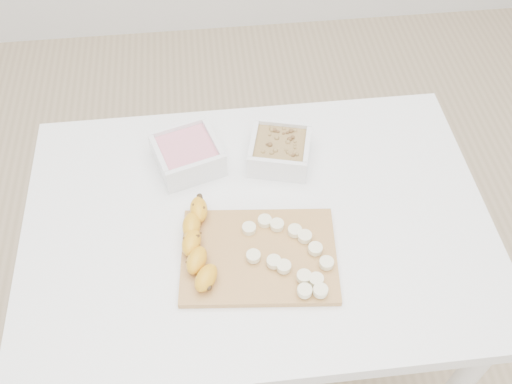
{
  "coord_description": "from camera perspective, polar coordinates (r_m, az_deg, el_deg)",
  "views": [
    {
      "loc": [
        -0.08,
        -0.71,
        1.74
      ],
      "look_at": [
        0.0,
        0.03,
        0.81
      ],
      "focal_mm": 40.0,
      "sensor_mm": 36.0,
      "label": 1
    }
  ],
  "objects": [
    {
      "name": "cutting_board",
      "position": [
        1.16,
        0.29,
        -6.4
      ],
      "size": [
        0.33,
        0.25,
        0.01
      ],
      "primitive_type": "cube",
      "rotation": [
        0.0,
        0.0,
        -0.1
      ],
      "color": "tan",
      "rests_on": "table"
    },
    {
      "name": "banana_slices",
      "position": [
        1.15,
        3.58,
        -6.27
      ],
      "size": [
        0.17,
        0.21,
        0.02
      ],
      "color": "#F2E9BA",
      "rests_on": "cutting_board"
    },
    {
      "name": "table",
      "position": [
        1.3,
        0.15,
        -5.31
      ],
      "size": [
        1.0,
        0.7,
        0.75
      ],
      "color": "white",
      "rests_on": "ground"
    },
    {
      "name": "bowl_granola",
      "position": [
        1.31,
        2.39,
        4.22
      ],
      "size": [
        0.16,
        0.16,
        0.06
      ],
      "color": "white",
      "rests_on": "table"
    },
    {
      "name": "bowl_yogurt",
      "position": [
        1.31,
        -6.87,
        3.82
      ],
      "size": [
        0.18,
        0.18,
        0.07
      ],
      "color": "white",
      "rests_on": "table"
    },
    {
      "name": "ground",
      "position": [
        1.88,
        0.11,
        -16.28
      ],
      "size": [
        3.5,
        3.5,
        0.0
      ],
      "primitive_type": "plane",
      "color": "#C6AD89",
      "rests_on": "ground"
    },
    {
      "name": "banana",
      "position": [
        1.15,
        -5.74,
        -5.27
      ],
      "size": [
        0.09,
        0.22,
        0.04
      ],
      "primitive_type": null,
      "rotation": [
        0.0,
        0.0,
        -0.17
      ],
      "color": "orange",
      "rests_on": "cutting_board"
    }
  ]
}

